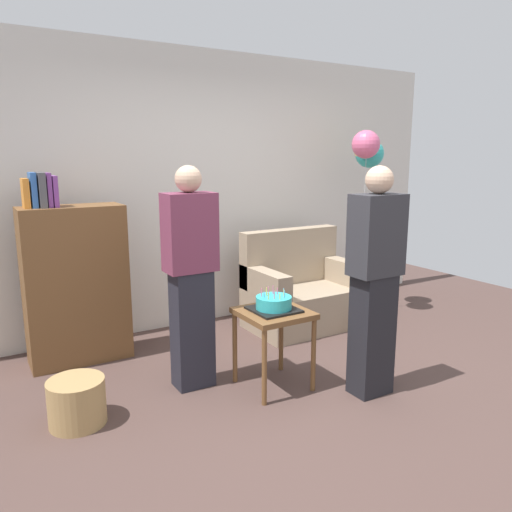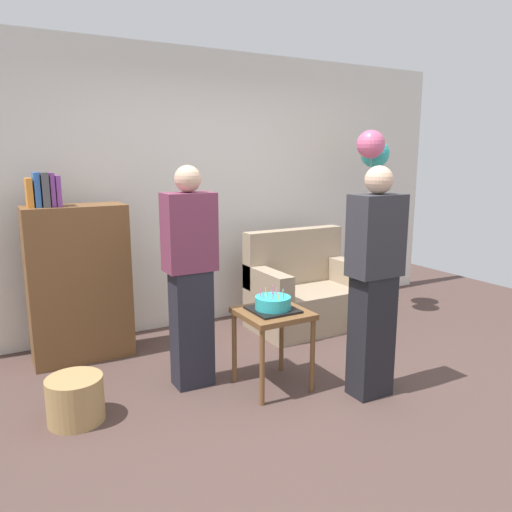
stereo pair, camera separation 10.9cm
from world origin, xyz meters
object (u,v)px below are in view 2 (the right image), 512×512
(side_table, at_px, (273,322))
(balloon_bunch, at_px, (373,149))
(bookshelf, at_px, (78,281))
(wicker_basket, at_px, (75,399))
(birthday_cake, at_px, (273,304))
(handbag, at_px, (379,328))
(couch, at_px, (305,293))
(person_blowing_candles, at_px, (190,277))
(person_holding_cake, at_px, (374,282))

(side_table, height_order, balloon_bunch, balloon_bunch)
(bookshelf, xyz_separation_m, side_table, (1.13, -1.25, -0.17))
(bookshelf, height_order, wicker_basket, bookshelf)
(bookshelf, distance_m, birthday_cake, 1.69)
(birthday_cake, relative_size, balloon_bunch, 0.16)
(wicker_basket, bearing_deg, balloon_bunch, 14.35)
(bookshelf, bearing_deg, handbag, -19.82)
(couch, xyz_separation_m, person_blowing_candles, (-1.48, -0.67, 0.49))
(person_blowing_candles, bearing_deg, handbag, 19.02)
(side_table, height_order, handbag, side_table)
(person_holding_cake, xyz_separation_m, wicker_basket, (-1.92, 0.64, -0.68))
(person_holding_cake, bearing_deg, bookshelf, -27.14)
(person_blowing_candles, height_order, person_holding_cake, same)
(bookshelf, bearing_deg, couch, -6.83)
(side_table, bearing_deg, handbag, 14.13)
(side_table, distance_m, handbag, 1.48)
(side_table, relative_size, person_holding_cake, 0.36)
(handbag, bearing_deg, person_blowing_candles, -179.35)
(side_table, xyz_separation_m, person_holding_cake, (0.55, -0.44, 0.33))
(bookshelf, height_order, birthday_cake, bookshelf)
(person_holding_cake, relative_size, balloon_bunch, 0.84)
(person_blowing_candles, bearing_deg, bookshelf, 142.48)
(couch, relative_size, bookshelf, 0.70)
(couch, height_order, bookshelf, bookshelf)
(bookshelf, relative_size, side_table, 2.66)
(bookshelf, distance_m, person_holding_cake, 2.39)
(birthday_cake, relative_size, wicker_basket, 0.89)
(bookshelf, bearing_deg, birthday_cake, -47.96)
(bookshelf, height_order, person_blowing_candles, person_blowing_candles)
(birthday_cake, height_order, balloon_bunch, balloon_bunch)
(couch, distance_m, handbag, 0.80)
(couch, distance_m, person_blowing_candles, 1.70)
(birthday_cake, xyz_separation_m, wicker_basket, (-1.37, 0.20, -0.49))
(person_holding_cake, bearing_deg, handbag, -118.33)
(bookshelf, xyz_separation_m, person_blowing_candles, (0.63, -0.93, 0.16))
(person_holding_cake, relative_size, handbag, 5.82)
(bookshelf, height_order, balloon_bunch, balloon_bunch)
(person_blowing_candles, height_order, balloon_bunch, balloon_bunch)
(wicker_basket, distance_m, balloon_bunch, 3.65)
(person_blowing_candles, relative_size, handbag, 5.82)
(handbag, distance_m, balloon_bunch, 1.83)
(birthday_cake, bearing_deg, balloon_bunch, 29.20)
(handbag, bearing_deg, person_holding_cake, -136.48)
(couch, height_order, person_blowing_candles, person_blowing_candles)
(birthday_cake, xyz_separation_m, handbag, (1.38, 0.35, -0.54))
(couch, relative_size, wicker_basket, 3.06)
(side_table, bearing_deg, person_blowing_candles, 146.97)
(handbag, xyz_separation_m, balloon_bunch, (0.43, 0.66, 1.66))
(couch, bearing_deg, side_table, -134.46)
(side_table, relative_size, birthday_cake, 1.84)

